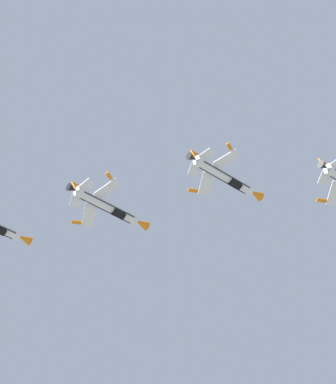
# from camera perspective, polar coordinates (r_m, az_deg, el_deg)

# --- Properties ---
(fighter_jet_right_wing) EXTENTS (12.41, 12.39, 4.98)m
(fighter_jet_right_wing) POSITION_cam_1_polar(r_m,az_deg,el_deg) (138.04, 3.84, 1.04)
(fighter_jet_right_wing) COLOR white
(fighter_jet_left_outer) EXTENTS (12.36, 12.24, 5.32)m
(fighter_jet_left_outer) POSITION_cam_1_polar(r_m,az_deg,el_deg) (137.91, -4.03, -0.99)
(fighter_jet_left_outer) COLOR white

